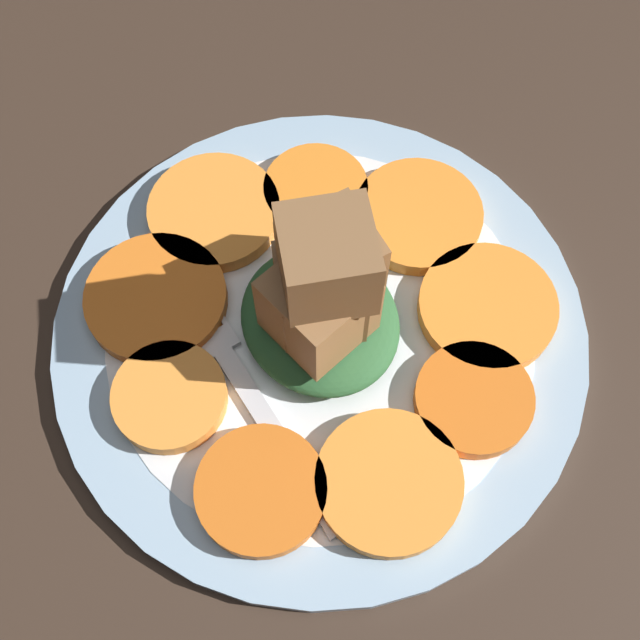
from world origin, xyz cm
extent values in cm
cube|color=#38281E|center=(0.00, 0.00, 1.00)|extent=(120.00, 120.00, 2.00)
cylinder|color=#99B7D1|center=(0.00, 0.00, 2.50)|extent=(30.90, 30.90, 1.00)
cylinder|color=white|center=(0.00, 0.00, 2.55)|extent=(24.72, 24.72, 1.00)
cylinder|color=orange|center=(4.24, 8.72, 3.65)|extent=(7.99, 7.99, 1.09)
cylinder|color=orange|center=(-2.96, 8.89, 3.65)|extent=(7.82, 7.82, 1.09)
cylinder|color=orange|center=(-7.81, 4.57, 3.65)|extent=(6.44, 6.44, 1.09)
cylinder|color=orange|center=(-9.79, -1.49, 3.65)|extent=(8.06, 8.06, 1.09)
cylinder|color=orange|center=(-6.38, -7.20, 3.65)|extent=(8.22, 8.22, 1.09)
cylinder|color=orange|center=(-0.62, -9.32, 3.65)|extent=(6.30, 6.30, 1.09)
cylinder|color=orange|center=(6.48, -7.67, 3.65)|extent=(6.90, 6.90, 1.09)
cylinder|color=orange|center=(9.64, -1.81, 3.65)|extent=(7.76, 7.76, 1.09)
cylinder|color=orange|center=(8.32, 4.69, 3.65)|extent=(6.51, 6.51, 1.09)
ellipsoid|color=#2D6033|center=(0.00, 0.00, 4.20)|extent=(9.67, 8.70, 2.19)
cube|color=brown|center=(-1.42, 1.59, 7.54)|extent=(4.75, 4.75, 4.49)
cube|color=olive|center=(0.69, -0.53, 7.66)|extent=(5.54, 5.54, 4.72)
cube|color=brown|center=(0.09, -0.17, 7.50)|extent=(5.81, 5.81, 4.42)
cube|color=brown|center=(0.25, 0.33, 7.13)|extent=(4.94, 4.94, 3.67)
cube|color=brown|center=(0.65, 0.16, 11.96)|extent=(5.78, 5.78, 4.44)
cube|color=#9E754C|center=(0.33, 0.47, 11.01)|extent=(5.04, 5.04, 3.81)
cube|color=silver|center=(4.52, -5.46, 3.30)|extent=(11.98, 1.23, 0.40)
cube|color=silver|center=(-2.19, -5.53, 3.30)|extent=(1.48, 2.33, 0.40)
cube|color=silver|center=(-5.26, -6.57, 3.30)|extent=(4.72, 0.36, 0.40)
cube|color=silver|center=(-5.27, -5.90, 3.30)|extent=(4.72, 0.36, 0.40)
cube|color=silver|center=(-5.28, -5.23, 3.30)|extent=(4.72, 0.36, 0.40)
cube|color=silver|center=(-5.29, -4.57, 3.30)|extent=(4.72, 0.36, 0.40)
camera|label=1|loc=(16.26, -10.17, 45.07)|focal=45.00mm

